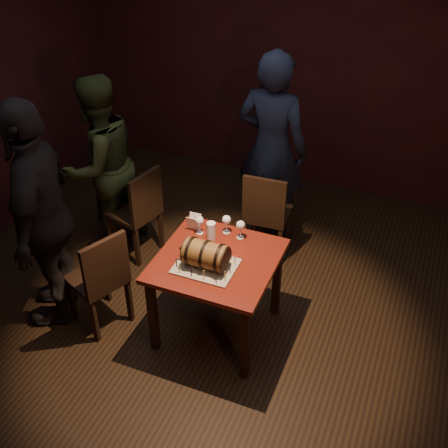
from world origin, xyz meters
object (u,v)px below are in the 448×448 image
(barrel_cake, at_px, (206,255))
(wine_glass_right, at_px, (241,226))
(chair_back, at_px, (266,212))
(person_back, at_px, (272,149))
(wine_glass_mid, at_px, (227,220))
(wine_glass_left, at_px, (199,221))
(person_left_front, at_px, (42,216))
(chair_left_rear, at_px, (139,209))
(pub_table, at_px, (217,270))
(person_left_rear, at_px, (100,165))
(chair_left_front, at_px, (101,277))
(pint_of_ale, at_px, (211,231))

(barrel_cake, xyz_separation_m, wine_glass_right, (0.11, 0.44, 0.00))
(barrel_cake, bearing_deg, chair_back, 86.03)
(barrel_cake, relative_size, person_back, 0.20)
(wine_glass_mid, distance_m, chair_back, 0.81)
(wine_glass_left, relative_size, person_left_front, 0.08)
(barrel_cake, distance_m, person_left_front, 1.33)
(wine_glass_left, xyz_separation_m, chair_left_rear, (-0.81, 0.42, -0.35))
(pub_table, xyz_separation_m, wine_glass_left, (-0.26, 0.25, 0.23))
(chair_left_rear, distance_m, person_left_rear, 0.55)
(chair_back, bearing_deg, person_left_rear, -167.54)
(pub_table, bearing_deg, chair_left_front, -161.31)
(pint_of_ale, bearing_deg, person_back, 86.47)
(wine_glass_right, height_order, pint_of_ale, wine_glass_right)
(chair_back, bearing_deg, chair_left_front, -123.77)
(pint_of_ale, distance_m, chair_back, 0.92)
(barrel_cake, height_order, chair_left_front, barrel_cake)
(pub_table, distance_m, person_back, 1.53)
(wine_glass_mid, height_order, chair_left_front, chair_left_front)
(person_back, relative_size, person_left_rear, 1.10)
(pint_of_ale, height_order, chair_left_front, chair_left_front)
(pub_table, distance_m, wine_glass_left, 0.43)
(pint_of_ale, height_order, chair_back, chair_back)
(chair_back, bearing_deg, wine_glass_mid, -98.10)
(chair_left_rear, bearing_deg, person_back, 39.14)
(pub_table, distance_m, chair_left_front, 0.93)
(chair_back, bearing_deg, barrel_cake, -93.97)
(wine_glass_right, distance_m, person_left_front, 1.55)
(chair_left_rear, bearing_deg, pub_table, -32.09)
(chair_back, relative_size, chair_left_rear, 1.00)
(barrel_cake, relative_size, person_left_rear, 0.22)
(wine_glass_right, bearing_deg, chair_left_rear, 162.86)
(chair_back, xyz_separation_m, person_left_front, (-1.39, -1.36, 0.45))
(pub_table, height_order, wine_glass_mid, wine_glass_mid)
(pint_of_ale, relative_size, chair_left_front, 0.16)
(wine_glass_left, height_order, chair_left_front, chair_left_front)
(chair_left_rear, bearing_deg, wine_glass_mid, -17.85)
(wine_glass_right, distance_m, chair_left_front, 1.18)
(chair_left_front, bearing_deg, wine_glass_right, 33.05)
(barrel_cake, bearing_deg, pint_of_ale, 106.65)
(barrel_cake, relative_size, wine_glass_left, 2.34)
(barrel_cake, relative_size, chair_left_front, 0.41)
(chair_left_front, bearing_deg, chair_back, 56.23)
(wine_glass_right, height_order, person_left_rear, person_left_rear)
(barrel_cake, bearing_deg, chair_left_rear, 142.52)
(chair_left_rear, bearing_deg, wine_glass_right, -17.14)
(pub_table, relative_size, chair_left_rear, 0.97)
(wine_glass_mid, xyz_separation_m, person_back, (-0.00, 1.15, 0.09))
(wine_glass_left, distance_m, wine_glass_mid, 0.22)
(barrel_cake, xyz_separation_m, wine_glass_left, (-0.22, 0.37, 0.00))
(person_left_rear, bearing_deg, pub_table, 83.65)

